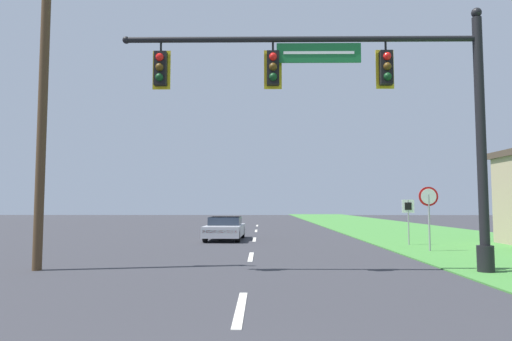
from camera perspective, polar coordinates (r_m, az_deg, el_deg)
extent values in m
cube|color=#428438|center=(33.83, 18.25, -7.17)|extent=(10.00, 110.00, 0.04)
cube|color=silver|center=(8.43, -1.95, -16.83)|extent=(0.16, 2.80, 0.01)
cube|color=silver|center=(16.33, -0.64, -10.74)|extent=(0.16, 2.80, 0.01)
cube|color=silver|center=(24.30, -0.20, -8.62)|extent=(0.16, 2.80, 0.01)
cube|color=silver|center=(32.28, 0.02, -7.55)|extent=(0.16, 2.80, 0.01)
cube|color=silver|center=(40.27, 0.15, -6.91)|extent=(0.16, 2.80, 0.01)
cylinder|color=black|center=(13.91, 26.77, -9.81)|extent=(0.44, 0.44, 0.70)
cylinder|color=black|center=(13.94, 26.33, 3.21)|extent=(0.26, 0.26, 7.02)
sphere|color=black|center=(14.84, 25.84, 17.32)|extent=(0.28, 0.28, 0.28)
cylinder|color=black|center=(13.33, 5.64, 16.01)|extent=(9.83, 0.16, 0.16)
sphere|color=black|center=(13.82, -15.92, 15.41)|extent=(0.21, 0.21, 0.21)
cube|color=#196B33|center=(13.25, 7.84, 14.34)|extent=(2.35, 0.06, 0.55)
cube|color=white|center=(13.22, 7.86, 14.39)|extent=(1.97, 0.01, 0.08)
cylinder|color=black|center=(13.52, -11.80, 14.99)|extent=(0.06, 0.06, 0.35)
cube|color=yellow|center=(13.45, -11.71, 12.19)|extent=(0.50, 0.03, 1.11)
cube|color=black|center=(13.32, -11.84, 12.35)|extent=(0.34, 0.24, 0.95)
sphere|color=red|center=(13.28, -11.96, 13.70)|extent=(0.22, 0.22, 0.22)
sphere|color=#51380F|center=(13.19, -11.98, 12.52)|extent=(0.22, 0.22, 0.22)
sphere|color=#0F3D19|center=(13.11, -12.00, 11.33)|extent=(0.22, 0.22, 0.22)
cylinder|color=black|center=(13.23, 2.13, 15.35)|extent=(0.06, 0.06, 0.35)
cube|color=yellow|center=(13.16, 2.12, 12.48)|extent=(0.50, 0.03, 1.11)
cube|color=black|center=(13.03, 2.14, 12.65)|extent=(0.34, 0.24, 0.95)
sphere|color=red|center=(12.98, 2.15, 14.04)|extent=(0.22, 0.22, 0.22)
sphere|color=#51380F|center=(12.89, 2.15, 12.83)|extent=(0.22, 0.22, 0.22)
sphere|color=#0F3D19|center=(12.81, 2.16, 11.62)|extent=(0.22, 0.22, 0.22)
cylinder|color=black|center=(13.68, 15.89, 14.85)|extent=(0.06, 0.06, 0.35)
cube|color=yellow|center=(13.60, 15.80, 12.08)|extent=(0.50, 0.03, 1.11)
cube|color=black|center=(13.48, 15.95, 12.24)|extent=(0.34, 0.24, 0.95)
sphere|color=red|center=(13.43, 16.08, 13.57)|extent=(0.22, 0.22, 0.22)
sphere|color=#51380F|center=(13.35, 16.11, 12.40)|extent=(0.22, 0.22, 0.22)
sphere|color=#0F3D19|center=(13.27, 16.14, 11.22)|extent=(0.22, 0.22, 0.22)
cylinder|color=black|center=(25.68, -1.70, -7.69)|extent=(0.22, 0.64, 0.64)
cylinder|color=black|center=(25.85, -5.27, -7.65)|extent=(0.22, 0.64, 0.64)
cylinder|color=black|center=(22.53, -2.31, -8.16)|extent=(0.22, 0.64, 0.64)
cylinder|color=black|center=(22.72, -6.37, -8.10)|extent=(0.22, 0.64, 0.64)
cube|color=#B7B7BC|center=(24.17, -3.89, -7.46)|extent=(1.97, 4.62, 0.55)
cube|color=#283342|center=(24.26, -3.85, -6.31)|extent=(1.66, 1.97, 0.42)
cube|color=#B7B7BC|center=(24.26, -3.85, -5.88)|extent=(1.63, 1.93, 0.06)
cube|color=#B71414|center=(21.94, -4.56, -7.63)|extent=(1.68, 0.12, 0.14)
cylinder|color=gray|center=(19.19, 20.83, -6.10)|extent=(0.07, 0.07, 2.20)
cylinder|color=red|center=(19.18, 20.75, -3.04)|extent=(0.76, 0.04, 0.76)
cylinder|color=white|center=(19.16, 20.78, -3.04)|extent=(0.61, 0.01, 0.61)
cylinder|color=gray|center=(21.84, 18.52, -6.17)|extent=(0.06, 0.06, 2.00)
cube|color=white|center=(21.82, 18.47, -4.26)|extent=(0.55, 0.04, 0.60)
cube|color=black|center=(21.80, 18.49, -4.25)|extent=(0.31, 0.01, 0.34)
cylinder|color=#4C3823|center=(14.72, -25.05, 9.29)|extent=(0.26, 0.26, 10.39)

